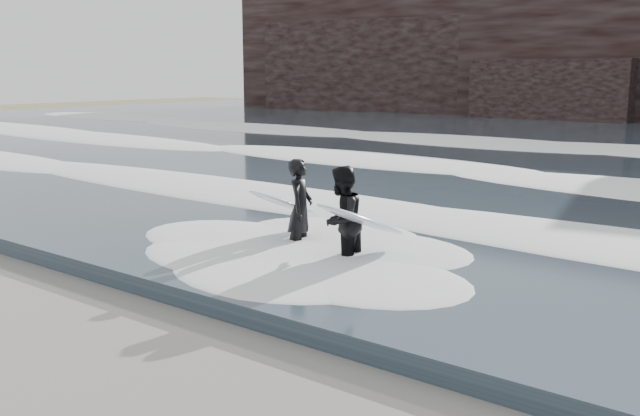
# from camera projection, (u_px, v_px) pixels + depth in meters

# --- Properties ---
(sea) EXTENTS (90.00, 52.00, 0.30)m
(sea) POSITION_uv_depth(u_px,v_px,m) (626.00, 145.00, 30.70)
(sea) COLOR #2A3843
(sea) RESTS_ON ground
(foam_near) EXTENTS (60.00, 3.20, 0.20)m
(foam_near) POSITION_uv_depth(u_px,v_px,m) (361.00, 208.00, 15.21)
(foam_near) COLOR white
(foam_near) RESTS_ON sea
(foam_mid) EXTENTS (60.00, 4.00, 0.24)m
(foam_mid) POSITION_uv_depth(u_px,v_px,m) (499.00, 171.00, 20.61)
(foam_mid) COLOR white
(foam_mid) RESTS_ON sea
(foam_far) EXTENTS (60.00, 4.80, 0.30)m
(foam_far) POSITION_uv_depth(u_px,v_px,m) (597.00, 145.00, 27.56)
(foam_far) COLOR white
(foam_far) RESTS_ON sea
(surfer_left) EXTENTS (0.98, 1.83, 1.77)m
(surfer_left) POSITION_uv_depth(u_px,v_px,m) (298.00, 208.00, 12.67)
(surfer_left) COLOR black
(surfer_left) RESTS_ON ground
(surfer_right) EXTENTS (1.21, 2.14, 1.79)m
(surfer_right) POSITION_uv_depth(u_px,v_px,m) (344.00, 221.00, 11.48)
(surfer_right) COLOR black
(surfer_right) RESTS_ON ground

